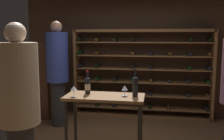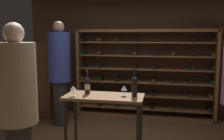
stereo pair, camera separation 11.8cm
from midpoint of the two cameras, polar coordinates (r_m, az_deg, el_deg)
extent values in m
cube|color=#3D2B1E|center=(5.78, 5.14, 3.15)|extent=(4.78, 0.10, 2.67)
cube|color=brown|center=(5.86, -6.65, -0.47)|extent=(0.06, 0.32, 1.93)
cube|color=brown|center=(5.69, 22.80, -1.27)|extent=(0.06, 0.32, 1.93)
cube|color=brown|center=(5.52, 8.03, 8.72)|extent=(2.94, 0.32, 0.06)
cube|color=brown|center=(5.80, 7.68, -10.05)|extent=(2.94, 0.32, 0.06)
cube|color=brown|center=(5.74, 7.71, -8.35)|extent=(2.86, 0.32, 0.02)
cylinder|color=black|center=(5.87, -1.94, -7.38)|extent=(0.08, 0.30, 0.08)
cylinder|color=black|center=(5.79, 1.86, -7.58)|extent=(0.08, 0.30, 0.08)
cylinder|color=black|center=(5.72, 9.69, -7.89)|extent=(0.08, 0.30, 0.08)
cylinder|color=#4C3314|center=(5.72, 13.65, -7.99)|extent=(0.08, 0.30, 0.08)
cylinder|color=black|center=(5.81, 21.47, -8.08)|extent=(0.08, 0.30, 0.08)
cube|color=brown|center=(5.67, 7.76, -5.56)|extent=(2.86, 0.32, 0.02)
cylinder|color=black|center=(5.80, -1.95, -4.64)|extent=(0.08, 0.30, 0.08)
cylinder|color=#4C3314|center=(5.73, 1.88, -4.80)|extent=(0.08, 0.30, 0.08)
cylinder|color=black|center=(5.67, 5.79, -4.95)|extent=(0.08, 0.30, 0.08)
cylinder|color=black|center=(5.65, 9.76, -5.08)|extent=(0.08, 0.30, 0.08)
cylinder|color=black|center=(5.69, 17.70, -5.26)|extent=(0.08, 0.30, 0.08)
cylinder|color=#4C3314|center=(5.74, 21.61, -5.31)|extent=(0.08, 0.30, 0.08)
cube|color=brown|center=(5.61, 7.81, -2.70)|extent=(2.86, 0.32, 0.02)
cylinder|color=#4C3314|center=(5.85, -5.70, -1.70)|extent=(0.08, 0.30, 0.08)
cylinder|color=black|center=(5.75, -1.96, -1.83)|extent=(0.08, 0.30, 0.08)
cylinder|color=black|center=(5.67, 1.89, -1.96)|extent=(0.08, 0.30, 0.08)
cylinder|color=black|center=(5.62, 5.83, -2.09)|extent=(0.08, 0.30, 0.08)
cylinder|color=#4C3314|center=(5.60, 9.83, -2.20)|extent=(0.08, 0.30, 0.08)
cylinder|color=black|center=(5.60, 13.84, -2.31)|extent=(0.08, 0.30, 0.08)
cylinder|color=black|center=(5.63, 17.82, -2.40)|extent=(0.08, 0.30, 0.08)
cylinder|color=black|center=(5.69, 21.75, -2.48)|extent=(0.08, 0.30, 0.08)
cube|color=brown|center=(5.57, 7.87, 0.21)|extent=(2.86, 0.32, 0.02)
cylinder|color=black|center=(5.81, -5.74, 1.10)|extent=(0.08, 0.30, 0.08)
cylinder|color=black|center=(5.71, -1.98, 1.02)|extent=(0.08, 0.30, 0.08)
cylinder|color=black|center=(5.58, 5.87, 0.83)|extent=(0.08, 0.30, 0.08)
cylinder|color=black|center=(5.55, 9.89, 0.72)|extent=(0.08, 0.30, 0.08)
cylinder|color=black|center=(5.59, 17.94, 0.50)|extent=(0.08, 0.30, 0.08)
cylinder|color=black|center=(5.65, 21.89, 0.39)|extent=(0.08, 0.30, 0.08)
cube|color=brown|center=(5.54, 7.92, 3.16)|extent=(2.86, 0.32, 0.02)
cylinder|color=black|center=(5.78, -5.77, 3.93)|extent=(0.08, 0.30, 0.08)
cylinder|color=#4C3314|center=(5.68, -1.99, 3.90)|extent=(0.08, 0.30, 0.08)
cylinder|color=#4C3314|center=(5.55, 5.91, 3.77)|extent=(0.08, 0.30, 0.08)
cylinder|color=black|center=(5.53, 9.96, 3.68)|extent=(0.08, 0.30, 0.08)
cylinder|color=#4C3314|center=(5.53, 14.03, 3.57)|extent=(0.08, 0.30, 0.08)
cylinder|color=black|center=(5.56, 18.07, 3.45)|extent=(0.08, 0.30, 0.08)
cylinder|color=#4C3314|center=(5.62, 22.04, 3.30)|extent=(0.08, 0.30, 0.08)
cube|color=brown|center=(5.52, 7.98, 6.14)|extent=(2.86, 0.32, 0.02)
cylinder|color=black|center=(5.77, -5.81, 6.78)|extent=(0.08, 0.30, 0.08)
cylinder|color=#4C3314|center=(5.67, -2.00, 6.80)|extent=(0.08, 0.30, 0.08)
cylinder|color=black|center=(5.59, 1.93, 6.79)|extent=(0.08, 0.30, 0.08)
cylinder|color=black|center=(5.54, 5.95, 6.74)|extent=(0.08, 0.30, 0.08)
cylinder|color=black|center=(5.55, 18.19, 6.41)|extent=(0.08, 0.30, 0.08)
cylinder|color=black|center=(5.61, 22.19, 6.23)|extent=(0.08, 0.30, 0.08)
cube|color=brown|center=(3.59, -0.86, -6.04)|extent=(1.11, 0.51, 0.04)
cylinder|color=black|center=(3.69, -9.43, -13.56)|extent=(0.04, 0.04, 0.92)
cylinder|color=black|center=(3.48, 6.81, -14.85)|extent=(0.04, 0.04, 0.92)
cylinder|color=black|center=(4.05, -7.33, -11.57)|extent=(0.04, 0.04, 0.92)
cylinder|color=black|center=(3.86, 7.32, -12.55)|extent=(0.04, 0.04, 0.92)
cylinder|color=tan|center=(2.96, -19.62, -2.84)|extent=(0.45, 0.45, 0.89)
sphere|color=beige|center=(2.91, -20.11, 7.82)|extent=(0.23, 0.23, 0.23)
cylinder|color=#272727|center=(5.26, -10.80, -7.26)|extent=(0.28, 0.28, 0.89)
cylinder|color=#2D3D8C|center=(5.10, -11.06, 2.87)|extent=(0.43, 0.43, 0.97)
sphere|color=#AD7A5B|center=(5.08, -11.23, 9.43)|extent=(0.22, 0.22, 0.22)
cube|color=#4C2D1E|center=(5.76, -14.36, -2.28)|extent=(0.44, 0.36, 1.63)
cylinder|color=black|center=(3.70, -4.62, -3.59)|extent=(0.08, 0.08, 0.22)
cone|color=black|center=(3.68, -4.64, -1.70)|extent=(0.08, 0.08, 0.03)
cylinder|color=black|center=(3.67, -4.65, -0.98)|extent=(0.03, 0.03, 0.07)
cylinder|color=maroon|center=(3.66, -4.66, -0.28)|extent=(0.03, 0.03, 0.02)
cylinder|color=#C6B28C|center=(3.70, -4.62, -3.75)|extent=(0.08, 0.08, 0.08)
cylinder|color=black|center=(3.50, 6.03, -3.92)|extent=(0.08, 0.08, 0.26)
cone|color=black|center=(3.48, 6.06, -1.62)|extent=(0.08, 0.08, 0.03)
cylinder|color=black|center=(3.47, 6.07, -0.77)|extent=(0.03, 0.03, 0.08)
cylinder|color=black|center=(3.46, 6.09, 0.05)|extent=(0.03, 0.03, 0.02)
cylinder|color=black|center=(3.51, 6.03, -4.12)|extent=(0.08, 0.08, 0.10)
cylinder|color=silver|center=(3.57, -7.71, -5.81)|extent=(0.07, 0.07, 0.00)
cylinder|color=silver|center=(3.56, -7.72, -5.13)|extent=(0.01, 0.01, 0.08)
cone|color=silver|center=(3.55, -7.74, -4.00)|extent=(0.09, 0.09, 0.06)
cylinder|color=#590A14|center=(3.55, -7.74, -4.22)|extent=(0.05, 0.05, 0.02)
cylinder|color=silver|center=(3.58, 3.66, -5.75)|extent=(0.07, 0.07, 0.00)
cylinder|color=silver|center=(3.57, 3.67, -5.13)|extent=(0.01, 0.01, 0.07)
cone|color=silver|center=(3.55, 3.68, -4.02)|extent=(0.08, 0.08, 0.07)
cylinder|color=#590A14|center=(3.56, 3.68, -4.25)|extent=(0.05, 0.05, 0.02)
camera|label=1|loc=(0.06, -89.11, 0.12)|focal=40.87mm
camera|label=2|loc=(0.06, 90.89, -0.12)|focal=40.87mm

